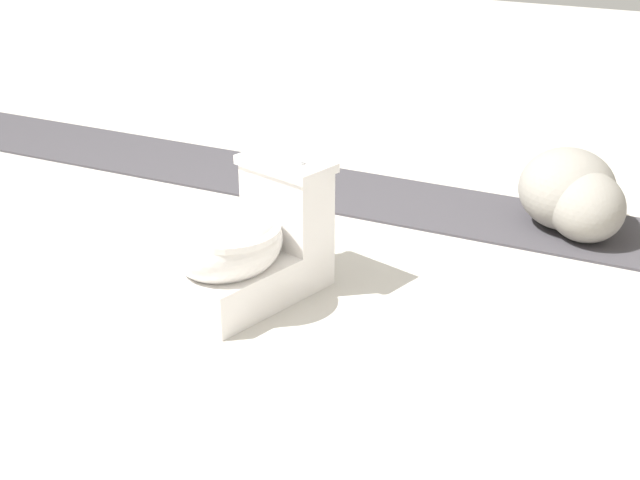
% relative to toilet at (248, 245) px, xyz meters
% --- Properties ---
extents(ground_plane, '(14.00, 14.00, 0.00)m').
position_rel_toilet_xyz_m(ground_plane, '(0.06, -0.21, -0.22)').
color(ground_plane, beige).
extents(gravel_strip, '(0.56, 8.00, 0.01)m').
position_rel_toilet_xyz_m(gravel_strip, '(-1.16, 0.29, -0.21)').
color(gravel_strip, '#423F44').
rests_on(gravel_strip, ground).
extents(toilet, '(0.71, 0.53, 0.52)m').
position_rel_toilet_xyz_m(toilet, '(0.00, 0.00, 0.00)').
color(toilet, white).
rests_on(toilet, ground).
extents(boulder_near, '(0.57, 0.54, 0.36)m').
position_rel_toilet_xyz_m(boulder_near, '(-1.22, 0.94, -0.04)').
color(boulder_near, gray).
rests_on(boulder_near, ground).
extents(boulder_far, '(0.51, 0.48, 0.31)m').
position_rel_toilet_xyz_m(boulder_far, '(-1.11, 1.05, -0.07)').
color(boulder_far, gray).
rests_on(boulder_far, ground).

